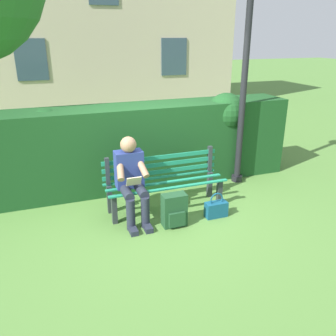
# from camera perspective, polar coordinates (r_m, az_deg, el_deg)

# --- Properties ---
(ground) EXTENTS (60.00, 60.00, 0.00)m
(ground) POSITION_cam_1_polar(r_m,az_deg,el_deg) (5.21, -0.38, -6.68)
(ground) COLOR #517F38
(park_bench) EXTENTS (1.76, 0.49, 0.83)m
(park_bench) POSITION_cam_1_polar(r_m,az_deg,el_deg) (5.09, -0.69, -2.00)
(park_bench) COLOR #2D3338
(park_bench) RESTS_ON ground
(person_seated) EXTENTS (0.44, 0.73, 1.16)m
(person_seated) POSITION_cam_1_polar(r_m,az_deg,el_deg) (4.73, -6.06, -1.59)
(person_seated) COLOR navy
(person_seated) RESTS_ON ground
(hedge_backdrop) EXTENTS (5.42, 0.83, 1.50)m
(hedge_backdrop) POSITION_cam_1_polar(r_m,az_deg,el_deg) (5.83, -5.12, 3.98)
(hedge_backdrop) COLOR #19471E
(hedge_backdrop) RESTS_ON ground
(building_facade) EXTENTS (9.06, 3.28, 6.26)m
(building_facade) POSITION_cam_1_polar(r_m,az_deg,el_deg) (13.26, -11.80, 23.64)
(building_facade) COLOR #BCAD93
(building_facade) RESTS_ON ground
(backpack) EXTENTS (0.33, 0.25, 0.46)m
(backpack) POSITION_cam_1_polar(r_m,az_deg,el_deg) (4.68, 1.05, -7.00)
(backpack) COLOR #1E4728
(backpack) RESTS_ON ground
(handbag) EXTENTS (0.32, 0.14, 0.37)m
(handbag) POSITION_cam_1_polar(r_m,az_deg,el_deg) (4.99, 7.94, -6.66)
(handbag) COLOR navy
(handbag) RESTS_ON ground
(lamp_post) EXTENTS (0.31, 0.31, 3.50)m
(lamp_post) POSITION_cam_1_polar(r_m,az_deg,el_deg) (5.81, 12.90, 19.30)
(lamp_post) COLOR black
(lamp_post) RESTS_ON ground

